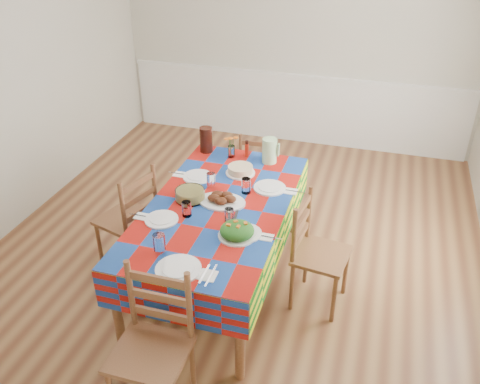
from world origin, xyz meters
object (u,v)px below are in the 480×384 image
at_px(tea_pitcher, 206,140).
at_px(chair_left, 130,220).
at_px(chair_near, 153,348).
at_px(chair_right, 316,254).
at_px(dining_table, 219,214).
at_px(chair_far, 259,171).
at_px(meat_platter, 222,199).
at_px(green_pitcher, 270,151).

distance_m(tea_pitcher, chair_left, 1.06).
bearing_deg(chair_near, chair_right, 57.64).
height_order(dining_table, chair_left, chair_left).
distance_m(chair_far, chair_right, 1.50).
bearing_deg(dining_table, chair_far, 89.88).
bearing_deg(chair_left, chair_near, 49.41).
distance_m(dining_table, chair_right, 0.84).
xyz_separation_m(dining_table, tea_pitcher, (-0.42, 0.88, 0.21)).
bearing_deg(chair_left, dining_table, 107.66).
xyz_separation_m(meat_platter, chair_far, (-0.01, 1.23, -0.38)).
relative_size(dining_table, chair_near, 1.96).
bearing_deg(meat_platter, chair_far, 90.62).
bearing_deg(chair_far, tea_pitcher, 39.34).
bearing_deg(chair_left, chair_right, 107.40).
relative_size(chair_left, chair_right, 1.04).
relative_size(meat_platter, chair_left, 0.39).
height_order(dining_table, chair_right, chair_right).
height_order(chair_far, chair_left, chair_left).
height_order(meat_platter, green_pitcher, green_pitcher).
xyz_separation_m(dining_table, meat_platter, (0.02, 0.04, 0.12)).
bearing_deg(green_pitcher, chair_far, 115.09).
distance_m(dining_table, chair_far, 1.30).
xyz_separation_m(tea_pitcher, chair_left, (-0.38, -0.89, -0.41)).
xyz_separation_m(meat_platter, chair_right, (0.79, -0.03, -0.34)).
height_order(tea_pitcher, chair_right, tea_pitcher).
height_order(chair_near, chair_far, chair_near).
relative_size(dining_table, tea_pitcher, 8.31).
relative_size(meat_platter, chair_near, 0.37).
xyz_separation_m(dining_table, chair_far, (0.00, 1.27, -0.26)).
height_order(green_pitcher, chair_far, green_pitcher).
bearing_deg(chair_right, green_pitcher, 43.54).
bearing_deg(dining_table, green_pitcher, 75.97).
bearing_deg(chair_far, green_pitcher, 111.41).
relative_size(meat_platter, chair_far, 0.44).
relative_size(dining_table, chair_right, 2.11).
bearing_deg(meat_platter, chair_right, -2.39).
bearing_deg(green_pitcher, chair_left, -140.09).
xyz_separation_m(chair_near, chair_right, (0.80, 1.27, -0.04)).
height_order(meat_platter, tea_pitcher, tea_pitcher).
distance_m(meat_platter, chair_near, 1.34).
bearing_deg(chair_left, tea_pitcher, 173.40).
height_order(chair_far, chair_right, chair_right).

